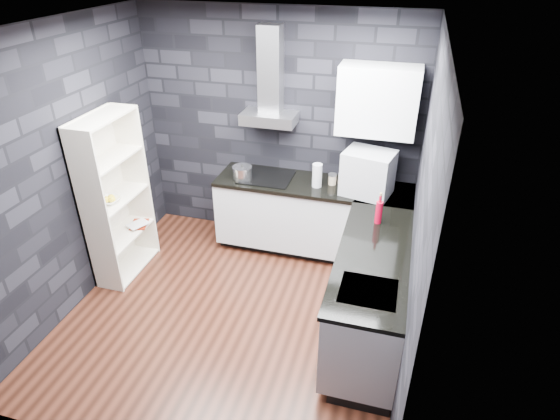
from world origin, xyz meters
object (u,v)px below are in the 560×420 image
at_px(red_bottle, 379,212).
at_px(utensil_crock, 343,178).
at_px(bookshelf, 116,199).
at_px(fruit_bowl, 110,200).
at_px(storage_jar, 332,180).
at_px(appliance_garage, 368,174).
at_px(glass_vase, 317,175).
at_px(pot, 242,173).

bearing_deg(red_bottle, utensil_crock, 122.44).
bearing_deg(red_bottle, bookshelf, -174.50).
xyz_separation_m(utensil_crock, fruit_bowl, (-2.23, -1.09, -0.03)).
xyz_separation_m(storage_jar, bookshelf, (-2.12, -0.95, -0.05)).
bearing_deg(appliance_garage, red_bottle, -60.43).
height_order(glass_vase, utensil_crock, glass_vase).
relative_size(pot, utensil_crock, 1.50).
relative_size(storage_jar, appliance_garage, 0.22).
relative_size(pot, red_bottle, 0.95).
xyz_separation_m(storage_jar, fruit_bowl, (-2.12, -1.06, -0.02)).
bearing_deg(fruit_bowl, storage_jar, 26.44).
bearing_deg(bookshelf, fruit_bowl, -104.53).
xyz_separation_m(pot, fruit_bowl, (-1.12, -0.91, -0.04)).
xyz_separation_m(pot, glass_vase, (0.85, 0.05, 0.06)).
bearing_deg(fruit_bowl, glass_vase, 25.96).
bearing_deg(storage_jar, bookshelf, -155.87).
xyz_separation_m(glass_vase, appliance_garage, (0.54, -0.01, 0.09)).
relative_size(glass_vase, fruit_bowl, 1.24).
relative_size(appliance_garage, red_bottle, 2.21).
relative_size(utensil_crock, bookshelf, 0.08).
bearing_deg(storage_jar, red_bottle, -50.63).
bearing_deg(fruit_bowl, pot, 38.97).
distance_m(utensil_crock, bookshelf, 2.44).
bearing_deg(pot, appliance_garage, 1.49).
relative_size(storage_jar, fruit_bowl, 0.51).
distance_m(pot, utensil_crock, 1.12).
bearing_deg(utensil_crock, red_bottle, -57.56).
distance_m(glass_vase, red_bottle, 0.93).
bearing_deg(appliance_garage, storage_jar, 176.21).
relative_size(red_bottle, bookshelf, 0.13).
height_order(glass_vase, appliance_garage, appliance_garage).
bearing_deg(red_bottle, storage_jar, 129.37).
xyz_separation_m(utensil_crock, appliance_garage, (0.28, -0.14, 0.15)).
height_order(utensil_crock, appliance_garage, appliance_garage).
relative_size(appliance_garage, fruit_bowl, 2.33).
bearing_deg(red_bottle, fruit_bowl, -172.29).
bearing_deg(pot, bookshelf, -144.42).
height_order(pot, utensil_crock, utensil_crock).
height_order(pot, red_bottle, red_bottle).
height_order(pot, bookshelf, bookshelf).
height_order(glass_vase, red_bottle, glass_vase).
distance_m(glass_vase, storage_jar, 0.20).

